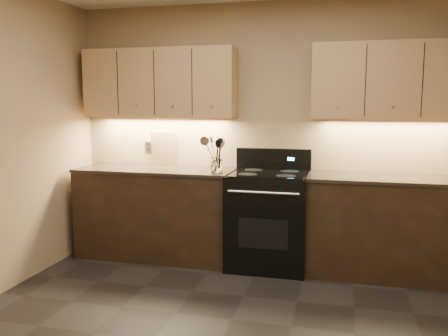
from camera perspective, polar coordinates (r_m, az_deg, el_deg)
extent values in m
cube|color=#9B895B|center=(4.87, 5.16, 4.30)|extent=(4.00, 0.04, 2.60)
cube|color=black|center=(5.01, -8.10, -5.49)|extent=(1.60, 0.60, 0.90)
cube|color=#372A23|center=(4.92, -8.21, -0.22)|extent=(1.62, 0.62, 0.03)
cube|color=black|center=(4.67, 18.97, -6.85)|extent=(1.44, 0.60, 0.90)
cube|color=#372A23|center=(4.58, 19.24, -1.20)|extent=(1.46, 0.62, 0.03)
cube|color=black|center=(4.67, 5.37, -6.30)|extent=(0.76, 0.65, 0.92)
cube|color=black|center=(4.58, 5.44, -0.65)|extent=(0.70, 0.60, 0.01)
cube|color=black|center=(4.85, 5.98, 1.06)|extent=(0.76, 0.07, 0.22)
cube|color=#19E5F2|center=(4.79, 8.05, 1.08)|extent=(0.06, 0.00, 0.03)
cylinder|color=silver|center=(4.27, 4.72, -2.97)|extent=(0.65, 0.02, 0.02)
cube|color=black|center=(4.37, 4.69, -7.91)|extent=(0.46, 0.00, 0.28)
cylinder|color=black|center=(4.47, 2.87, -0.76)|extent=(0.18, 0.18, 0.00)
cylinder|color=black|center=(4.41, 7.46, -0.93)|extent=(0.18, 0.18, 0.00)
cylinder|color=black|center=(4.76, 3.58, -0.23)|extent=(0.18, 0.18, 0.00)
cylinder|color=black|center=(4.71, 7.89, -0.38)|extent=(0.18, 0.18, 0.00)
cube|color=#A97C54|center=(5.02, -7.75, 10.08)|extent=(1.60, 0.30, 0.70)
cube|color=#A97C54|center=(4.68, 19.58, 9.86)|extent=(1.44, 0.30, 0.70)
cube|color=#B2B5BA|center=(5.25, -9.05, 2.52)|extent=(0.08, 0.01, 0.12)
cylinder|color=white|center=(4.59, -0.88, 0.30)|extent=(0.14, 0.14, 0.13)
cylinder|color=white|center=(4.60, -0.88, -0.42)|extent=(0.10, 0.10, 0.02)
cube|color=tan|center=(5.14, -7.11, 2.35)|extent=(0.30, 0.13, 0.37)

